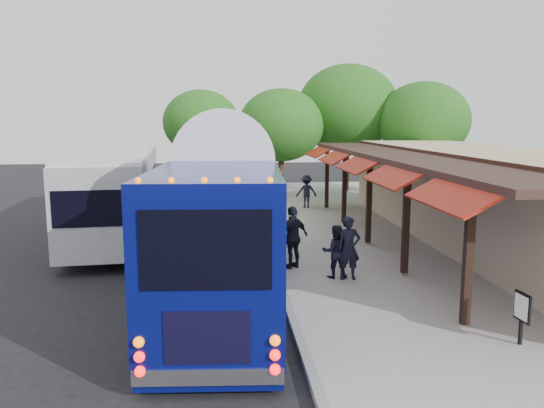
# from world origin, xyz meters

# --- Properties ---
(ground) EXTENTS (90.00, 90.00, 0.00)m
(ground) POSITION_xyz_m (0.00, 0.00, 0.00)
(ground) COLOR black
(ground) RESTS_ON ground
(sidewalk) EXTENTS (10.00, 40.00, 0.15)m
(sidewalk) POSITION_xyz_m (5.00, 4.00, 0.07)
(sidewalk) COLOR #9E9B93
(sidewalk) RESTS_ON ground
(curb) EXTENTS (0.20, 40.00, 0.16)m
(curb) POSITION_xyz_m (0.05, 4.00, 0.07)
(curb) COLOR gray
(curb) RESTS_ON ground
(station_shelter) EXTENTS (8.15, 20.00, 3.60)m
(station_shelter) POSITION_xyz_m (8.38, 4.00, 1.85)
(station_shelter) COLOR tan
(station_shelter) RESTS_ON ground
(coach_bus) EXTENTS (3.36, 12.53, 3.97)m
(coach_bus) POSITION_xyz_m (-1.45, -0.25, 2.13)
(coach_bus) COLOR #080E61
(coach_bus) RESTS_ON ground
(city_bus) EXTENTS (3.93, 12.97, 3.43)m
(city_bus) POSITION_xyz_m (-5.91, 7.48, 1.90)
(city_bus) COLOR #909398
(city_bus) RESTS_ON ground
(ped_a) EXTENTS (0.67, 0.44, 1.84)m
(ped_a) POSITION_xyz_m (2.04, -0.22, 1.07)
(ped_a) COLOR black
(ped_a) RESTS_ON sidewalk
(ped_b) EXTENTS (0.77, 0.61, 1.56)m
(ped_b) POSITION_xyz_m (1.68, -0.03, 0.93)
(ped_b) COLOR black
(ped_b) RESTS_ON sidewalk
(ped_c) EXTENTS (1.21, 1.04, 1.95)m
(ped_c) POSITION_xyz_m (0.60, 1.11, 1.12)
(ped_c) COLOR black
(ped_c) RESTS_ON sidewalk
(ped_d) EXTENTS (1.12, 0.66, 1.71)m
(ped_d) POSITION_xyz_m (2.81, 12.57, 1.00)
(ped_d) COLOR black
(ped_d) RESTS_ON sidewalk
(sign_board) EXTENTS (0.09, 0.50, 1.10)m
(sign_board) POSITION_xyz_m (4.49, -5.00, 0.90)
(sign_board) COLOR black
(sign_board) RESTS_ON sidewalk
(tree_left) EXTENTS (5.16, 5.16, 6.61)m
(tree_left) POSITION_xyz_m (1.98, 17.33, 4.41)
(tree_left) COLOR #382314
(tree_left) RESTS_ON ground
(tree_mid) EXTENTS (6.43, 6.43, 8.23)m
(tree_mid) POSITION_xyz_m (6.38, 18.78, 5.49)
(tree_mid) COLOR #382314
(tree_mid) RESTS_ON ground
(tree_right) EXTENTS (5.47, 5.47, 7.00)m
(tree_right) POSITION_xyz_m (10.39, 16.23, 4.67)
(tree_right) COLOR #382314
(tree_right) RESTS_ON ground
(tree_far) EXTENTS (5.33, 5.33, 6.82)m
(tree_far) POSITION_xyz_m (-3.04, 22.84, 4.55)
(tree_far) COLOR #382314
(tree_far) RESTS_ON ground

